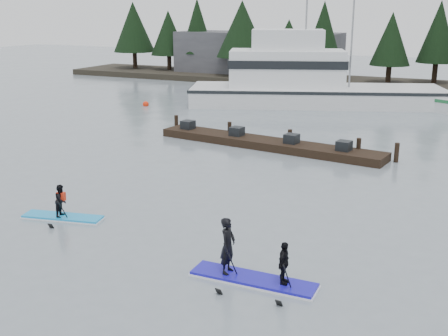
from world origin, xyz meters
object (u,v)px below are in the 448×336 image
at_px(fishing_boat_large, 308,94).
at_px(paddleboard_solo, 62,207).
at_px(floating_dock, 267,144).
at_px(paddleboard_duo, 251,262).

distance_m(fishing_boat_large, paddleboard_solo, 28.55).
height_order(fishing_boat_large, floating_dock, fishing_boat_large).
xyz_separation_m(fishing_boat_large, floating_dock, (2.31, -14.96, -0.63)).
relative_size(paddleboard_solo, paddleboard_duo, 0.84).
xyz_separation_m(floating_dock, paddleboard_duo, (5.40, -15.16, 0.36)).
xyz_separation_m(fishing_boat_large, paddleboard_duo, (7.70, -30.12, -0.28)).
bearing_deg(paddleboard_solo, floating_dock, 65.34).
xyz_separation_m(floating_dock, paddleboard_solo, (-2.86, -13.58, 0.22)).
bearing_deg(floating_dock, fishing_boat_large, 105.98).
relative_size(fishing_boat_large, floating_dock, 1.53).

